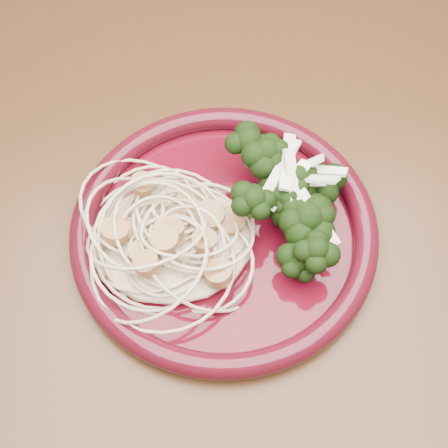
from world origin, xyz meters
name	(u,v)px	position (x,y,z in m)	size (l,w,h in m)	color
dining_table	(125,260)	(0.00, 0.00, 0.65)	(1.20, 0.80, 0.75)	#472814
dinner_plate	(224,229)	(0.10, -0.03, 0.76)	(0.33, 0.33, 0.02)	#450612
spaghetti_pile	(172,235)	(0.06, -0.04, 0.77)	(0.14, 0.13, 0.03)	#C8B28B
scallop_cluster	(169,213)	(0.06, -0.04, 0.81)	(0.13, 0.13, 0.04)	#A67947
broccoli_pile	(287,201)	(0.16, -0.02, 0.78)	(0.10, 0.16, 0.05)	black
onion_garnish	(290,180)	(0.16, -0.02, 0.82)	(0.07, 0.10, 0.05)	#F0E7CC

